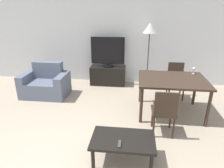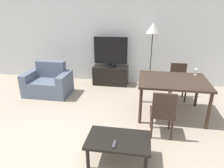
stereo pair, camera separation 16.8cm
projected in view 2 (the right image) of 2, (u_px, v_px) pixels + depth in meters
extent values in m
cube|color=silver|center=(107.00, 35.00, 5.60)|extent=(7.53, 0.06, 2.70)
cube|color=slate|center=(48.00, 87.00, 5.02)|extent=(0.74, 0.72, 0.39)
cube|color=slate|center=(51.00, 69.00, 5.12)|extent=(0.74, 0.20, 0.42)
cube|color=slate|center=(31.00, 83.00, 5.06)|extent=(0.18, 0.72, 0.57)
cube|color=slate|center=(65.00, 85.00, 4.92)|extent=(0.18, 0.72, 0.57)
cube|color=black|center=(111.00, 75.00, 5.69)|extent=(0.97, 0.46, 0.52)
cylinder|color=black|center=(111.00, 66.00, 5.59)|extent=(0.32, 0.32, 0.03)
cylinder|color=black|center=(111.00, 64.00, 5.58)|extent=(0.04, 0.04, 0.05)
cube|color=black|center=(111.00, 51.00, 5.44)|extent=(0.92, 0.04, 0.73)
cube|color=black|center=(110.00, 51.00, 5.41)|extent=(0.88, 0.01, 0.70)
cube|color=black|center=(118.00, 140.00, 2.75)|extent=(0.88, 0.54, 0.04)
cylinder|color=black|center=(88.00, 159.00, 2.68)|extent=(0.05, 0.05, 0.34)
cylinder|color=black|center=(146.00, 166.00, 2.56)|extent=(0.05, 0.05, 0.34)
cylinder|color=black|center=(95.00, 139.00, 3.08)|extent=(0.05, 0.05, 0.34)
cylinder|color=black|center=(146.00, 144.00, 2.96)|extent=(0.05, 0.05, 0.34)
cube|color=#38281E|center=(173.00, 81.00, 3.90)|extent=(1.32, 1.04, 0.04)
cylinder|color=#38281E|center=(140.00, 106.00, 3.71)|extent=(0.06, 0.06, 0.71)
cylinder|color=#38281E|center=(209.00, 111.00, 3.52)|extent=(0.06, 0.06, 0.71)
cylinder|color=#38281E|center=(142.00, 88.00, 4.55)|extent=(0.06, 0.06, 0.71)
cylinder|color=#38281E|center=(197.00, 91.00, 4.36)|extent=(0.06, 0.06, 0.71)
cube|color=#38281E|center=(162.00, 113.00, 3.36)|extent=(0.40, 0.40, 0.04)
cylinder|color=#38281E|center=(151.00, 118.00, 3.61)|extent=(0.04, 0.04, 0.40)
cylinder|color=#38281E|center=(170.00, 120.00, 3.56)|extent=(0.04, 0.04, 0.40)
cylinder|color=#38281E|center=(152.00, 128.00, 3.31)|extent=(0.04, 0.04, 0.40)
cylinder|color=#38281E|center=(172.00, 130.00, 3.26)|extent=(0.04, 0.04, 0.40)
cube|color=#38281E|center=(164.00, 106.00, 3.11)|extent=(0.37, 0.04, 0.41)
cube|color=#38281E|center=(178.00, 83.00, 4.67)|extent=(0.40, 0.40, 0.04)
cylinder|color=#38281E|center=(171.00, 94.00, 4.62)|extent=(0.04, 0.04, 0.40)
cylinder|color=#38281E|center=(185.00, 95.00, 4.57)|extent=(0.04, 0.04, 0.40)
cylinder|color=#38281E|center=(169.00, 89.00, 4.92)|extent=(0.04, 0.04, 0.40)
cylinder|color=#38281E|center=(183.00, 89.00, 4.87)|extent=(0.04, 0.04, 0.40)
cube|color=#38281E|center=(178.00, 72.00, 4.75)|extent=(0.37, 0.04, 0.41)
cylinder|color=black|center=(149.00, 86.00, 5.56)|extent=(0.24, 0.24, 0.02)
cylinder|color=black|center=(151.00, 61.00, 5.29)|extent=(0.02, 0.02, 1.43)
cone|color=beige|center=(153.00, 28.00, 4.99)|extent=(0.35, 0.35, 0.25)
cube|color=#38383D|center=(114.00, 144.00, 2.62)|extent=(0.04, 0.15, 0.02)
cylinder|color=silver|center=(195.00, 75.00, 4.15)|extent=(0.06, 0.06, 0.01)
cylinder|color=silver|center=(196.00, 73.00, 4.14)|extent=(0.01, 0.01, 0.07)
sphere|color=silver|center=(196.00, 70.00, 4.11)|extent=(0.07, 0.07, 0.07)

